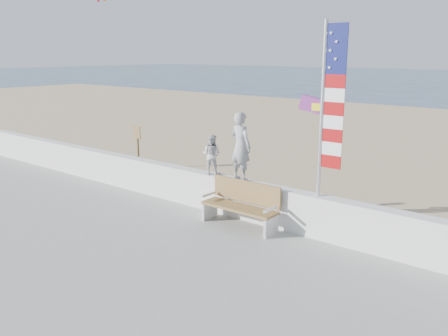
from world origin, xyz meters
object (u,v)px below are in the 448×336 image
(adult, at_px, (241,146))
(bench, at_px, (242,204))
(child, at_px, (212,154))
(flag, at_px, (328,103))

(adult, relative_size, bench, 0.88)
(adult, bearing_deg, child, 7.81)
(adult, height_order, child, adult)
(bench, distance_m, flag, 2.93)
(adult, xyz_separation_m, bench, (0.38, -0.45, -1.18))
(adult, distance_m, bench, 1.32)
(adult, distance_m, child, 0.92)
(bench, bearing_deg, adult, 129.85)
(flag, bearing_deg, adult, 179.99)
(bench, relative_size, flag, 0.51)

